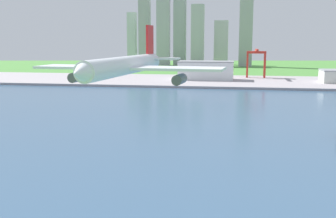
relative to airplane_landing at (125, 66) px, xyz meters
The scene contains 8 objects.
ground_plane 215.14m from the airplane_landing, 92.72° to the left, with size 2400.00×2400.00×0.00m, color #4B893A.
water_bay 156.83m from the airplane_landing, 93.80° to the left, with size 840.00×360.00×0.15m, color #385675.
industrial_pier 402.92m from the airplane_landing, 91.43° to the left, with size 840.00×140.00×2.50m, color #9F979C.
airplane_landing is the anchor object (origin of this frame).
port_crane_red 442.79m from the airplane_landing, 84.54° to the left, with size 23.33×42.58×34.93m.
warehouse_main 405.84m from the airplane_landing, 92.28° to the left, with size 64.04×30.30×21.52m.
warehouse_annex 415.54m from the airplane_landing, 72.24° to the left, with size 32.34×34.47×13.87m.
distant_skyline 737.72m from the airplane_landing, 96.40° to the left, with size 248.35×65.84×146.76m.
Camera 1 is at (32.17, 9.94, 47.28)m, focal length 44.36 mm.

